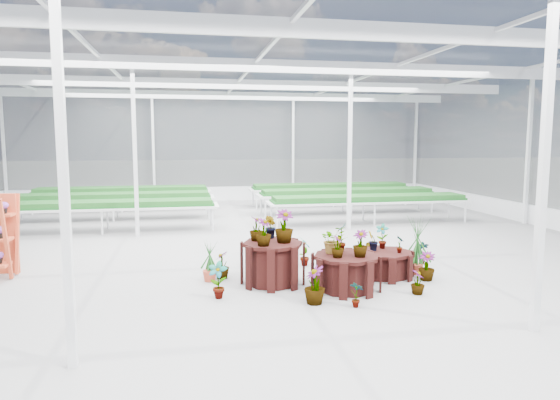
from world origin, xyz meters
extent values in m
plane|color=gray|center=(0.00, 0.00, 0.00)|extent=(24.00, 24.00, 0.00)
cylinder|color=black|center=(-0.15, -1.11, 0.39)|extent=(1.36, 1.36, 0.77)
cylinder|color=black|center=(1.05, -1.71, 0.31)|extent=(1.55, 1.55, 0.63)
cylinder|color=black|center=(2.05, -1.01, 0.25)|extent=(1.23, 1.23, 0.49)
imported|color=#1A4D1B|center=(-0.42, -0.91, 1.00)|extent=(0.25, 0.25, 0.45)
imported|color=#1A4D1B|center=(0.05, -1.17, 1.07)|extent=(0.36, 0.36, 0.60)
imported|color=#1A4D1B|center=(-0.12, -0.74, 1.00)|extent=(0.24, 0.28, 0.45)
imported|color=#1A4D1B|center=(-0.36, -1.37, 1.02)|extent=(0.38, 0.38, 0.49)
imported|color=#1A4D1B|center=(0.84, -1.53, 0.87)|extent=(0.53, 0.49, 0.49)
imported|color=#1A4D1B|center=(1.23, -1.89, 0.86)|extent=(0.37, 0.37, 0.46)
imported|color=#1A4D1B|center=(1.05, -1.40, 0.89)|extent=(0.31, 0.33, 0.53)
imported|color=#1A4D1B|center=(0.84, -1.87, 0.81)|extent=(0.27, 0.27, 0.38)
imported|color=#1A4D1B|center=(1.83, -0.93, 0.69)|extent=(0.28, 0.26, 0.40)
imported|color=#1A4D1B|center=(2.28, -1.18, 0.66)|extent=(0.14, 0.19, 0.34)
imported|color=#1A4D1B|center=(2.10, -0.74, 0.74)|extent=(0.31, 0.29, 0.49)
imported|color=#1A4D1B|center=(-1.19, -1.77, 0.31)|extent=(0.39, 0.33, 0.62)
imported|color=#1A4D1B|center=(-1.03, -0.56, 0.26)|extent=(0.38, 0.38, 0.52)
imported|color=#1A4D1B|center=(0.32, -2.34, 0.31)|extent=(0.40, 0.40, 0.62)
imported|color=#1A4D1B|center=(0.92, -2.63, 0.21)|extent=(0.26, 0.26, 0.42)
imported|color=#1A4D1B|center=(2.17, -2.18, 0.21)|extent=(0.30, 0.30, 0.41)
imported|color=#1A4D1B|center=(2.72, -1.41, 0.27)|extent=(0.42, 0.42, 0.54)
imported|color=#1A4D1B|center=(3.23, -0.23, 0.25)|extent=(0.31, 0.29, 0.49)
imported|color=#1A4D1B|center=(1.94, -0.31, 0.29)|extent=(0.35, 0.30, 0.58)
imported|color=#1A4D1B|center=(0.73, 0.06, 0.31)|extent=(0.31, 0.38, 0.62)
imported|color=#1A4D1B|center=(-0.27, 0.03, 0.27)|extent=(0.32, 0.32, 0.54)
camera|label=1|loc=(-1.66, -9.85, 2.60)|focal=32.00mm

